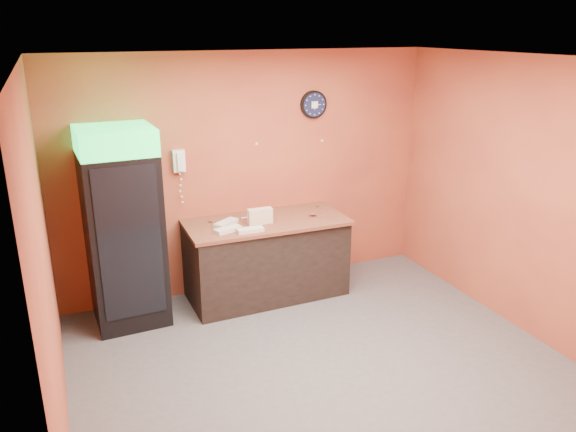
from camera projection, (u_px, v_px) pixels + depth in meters
floor at (322, 365)px, 5.31m from camera, size 4.50×4.50×0.00m
back_wall at (249, 174)px, 6.60m from camera, size 4.50×0.02×2.80m
left_wall at (45, 268)px, 4.03m from camera, size 0.02×4.00×2.80m
right_wall at (523, 197)px, 5.69m from camera, size 0.02×4.00×2.80m
ceiling at (329, 59)px, 4.41m from camera, size 4.50×4.00×0.02m
beverage_cooler at (124, 231)px, 5.81m from camera, size 0.76×0.78×2.11m
prep_counter at (266, 259)px, 6.58m from camera, size 1.82×0.83×0.90m
wall_clock at (314, 105)px, 6.63m from camera, size 0.33×0.06×0.33m
wall_phone at (179, 161)px, 6.17m from camera, size 0.13×0.11×0.24m
butcher_paper at (266, 221)px, 6.42m from camera, size 1.86×0.91×0.04m
sub_roll_stack at (260, 216)px, 6.27m from camera, size 0.28×0.10×0.18m
wrapped_sandwich_left at (228, 229)px, 6.05m from camera, size 0.32×0.21×0.04m
wrapped_sandwich_mid at (250, 230)px, 6.04m from camera, size 0.29×0.12×0.04m
wrapped_sandwich_right at (226, 223)px, 6.25m from camera, size 0.32×0.27×0.04m
kitchen_tool at (252, 215)px, 6.49m from camera, size 0.05×0.05×0.05m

